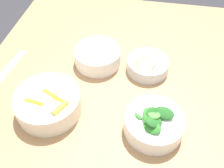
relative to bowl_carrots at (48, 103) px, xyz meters
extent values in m
cube|color=#99724C|center=(0.09, -0.18, -0.05)|extent=(1.25, 0.97, 0.03)
cube|color=olive|center=(0.65, -0.61, -0.44)|extent=(0.06, 0.06, 0.75)
cube|color=olive|center=(0.65, 0.25, -0.44)|extent=(0.06, 0.06, 0.75)
cylinder|color=silver|center=(0.00, 0.00, -0.01)|extent=(0.20, 0.20, 0.06)
torus|color=silver|center=(0.00, 0.00, 0.03)|extent=(0.20, 0.20, 0.01)
cylinder|color=orange|center=(-0.01, 0.06, 0.01)|extent=(0.04, 0.06, 0.02)
cylinder|color=orange|center=(-0.02, 0.03, 0.01)|extent=(0.03, 0.04, 0.02)
cylinder|color=orange|center=(-0.03, 0.03, 0.01)|extent=(0.04, 0.02, 0.02)
cylinder|color=orange|center=(0.00, -0.05, 0.02)|extent=(0.04, 0.06, 0.02)
cylinder|color=orange|center=(-0.03, -0.02, 0.01)|extent=(0.04, 0.06, 0.02)
cylinder|color=orange|center=(0.01, 0.00, 0.01)|extent=(0.03, 0.05, 0.02)
cylinder|color=orange|center=(-0.03, -0.05, 0.03)|extent=(0.06, 0.04, 0.02)
cylinder|color=orange|center=(0.02, -0.01, 0.02)|extent=(0.03, 0.05, 0.02)
cylinder|color=orange|center=(-0.02, 0.03, 0.02)|extent=(0.03, 0.06, 0.02)
cylinder|color=white|center=(-0.01, -0.32, -0.01)|extent=(0.17, 0.17, 0.06)
torus|color=white|center=(-0.01, -0.32, 0.02)|extent=(0.17, 0.17, 0.01)
ellipsoid|color=#235B23|center=(-0.01, -0.31, 0.03)|extent=(0.05, 0.05, 0.04)
ellipsoid|color=#2D7028|center=(-0.02, -0.30, 0.03)|extent=(0.06, 0.05, 0.02)
ellipsoid|color=#4C933D|center=(-0.01, -0.32, 0.03)|extent=(0.06, 0.05, 0.04)
ellipsoid|color=#4C933D|center=(0.05, -0.32, 0.00)|extent=(0.05, 0.04, 0.02)
ellipsoid|color=#2D7028|center=(-0.05, -0.31, 0.02)|extent=(0.05, 0.06, 0.04)
ellipsoid|color=#2D7028|center=(0.01, -0.31, 0.03)|extent=(0.04, 0.04, 0.02)
ellipsoid|color=#4C933D|center=(-0.07, -0.30, 0.01)|extent=(0.06, 0.07, 0.03)
ellipsoid|color=#235B23|center=(0.00, -0.34, 0.03)|extent=(0.05, 0.06, 0.03)
ellipsoid|color=#235B23|center=(-0.03, -0.32, 0.03)|extent=(0.06, 0.06, 0.05)
ellipsoid|color=#2D7028|center=(-0.04, -0.27, 0.00)|extent=(0.05, 0.05, 0.04)
ellipsoid|color=#2D7028|center=(0.00, -0.27, 0.01)|extent=(0.05, 0.04, 0.04)
cylinder|color=white|center=(0.24, -0.10, -0.01)|extent=(0.17, 0.17, 0.06)
torus|color=white|center=(0.24, -0.10, 0.02)|extent=(0.17, 0.17, 0.01)
cylinder|color=#9E6B4C|center=(0.24, -0.10, -0.02)|extent=(0.15, 0.15, 0.03)
ellipsoid|color=#AD7551|center=(0.27, -0.13, 0.01)|extent=(0.01, 0.01, 0.01)
ellipsoid|color=#AD7551|center=(0.20, -0.13, 0.00)|extent=(0.01, 0.01, 0.01)
ellipsoid|color=#A36B4C|center=(0.21, -0.13, 0.01)|extent=(0.01, 0.01, 0.01)
ellipsoid|color=#AD7551|center=(0.28, -0.07, 0.00)|extent=(0.01, 0.01, 0.01)
ellipsoid|color=#A36B4C|center=(0.25, -0.07, 0.01)|extent=(0.01, 0.01, 0.01)
ellipsoid|color=#AD7551|center=(0.25, -0.05, 0.00)|extent=(0.01, 0.01, 0.01)
ellipsoid|color=#8E5B3D|center=(0.21, -0.10, 0.00)|extent=(0.01, 0.01, 0.01)
ellipsoid|color=#A36B4C|center=(0.29, -0.12, 0.00)|extent=(0.01, 0.01, 0.01)
ellipsoid|color=#A36B4C|center=(0.31, -0.10, 0.00)|extent=(0.01, 0.01, 0.01)
ellipsoid|color=#8E5B3D|center=(0.19, -0.08, 0.00)|extent=(0.01, 0.01, 0.01)
ellipsoid|color=#A36B4C|center=(0.25, -0.15, 0.00)|extent=(0.01, 0.01, 0.01)
ellipsoid|color=#AD7551|center=(0.27, -0.16, 0.01)|extent=(0.01, 0.01, 0.01)
ellipsoid|color=#8E5B3D|center=(0.22, -0.10, 0.00)|extent=(0.01, 0.01, 0.01)
cylinder|color=tan|center=(0.19, -0.07, 0.00)|extent=(0.03, 0.03, 0.01)
cylinder|color=tan|center=(0.26, -0.13, 0.01)|extent=(0.03, 0.03, 0.01)
cylinder|color=beige|center=(0.19, -0.14, 0.01)|extent=(0.03, 0.03, 0.01)
cylinder|color=tan|center=(0.24, -0.14, 0.01)|extent=(0.02, 0.02, 0.01)
cylinder|color=#E0A88E|center=(0.28, -0.06, 0.01)|extent=(0.03, 0.03, 0.01)
cylinder|color=silver|center=(0.23, -0.28, -0.02)|extent=(0.15, 0.15, 0.04)
torus|color=silver|center=(0.23, -0.28, 0.00)|extent=(0.15, 0.15, 0.01)
cube|color=tan|center=(0.24, -0.24, -0.01)|extent=(0.05, 0.05, 0.02)
cube|color=tan|center=(0.27, -0.26, -0.01)|extent=(0.07, 0.07, 0.01)
cube|color=tan|center=(0.25, -0.25, 0.00)|extent=(0.05, 0.06, 0.02)
cube|color=tan|center=(0.21, -0.27, 0.00)|extent=(0.07, 0.06, 0.02)
cube|color=tan|center=(0.25, -0.28, 0.00)|extent=(0.04, 0.05, 0.02)
cube|color=tan|center=(0.20, -0.28, 0.01)|extent=(0.07, 0.07, 0.02)
camera|label=1|loc=(-0.42, -0.27, 0.60)|focal=40.00mm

